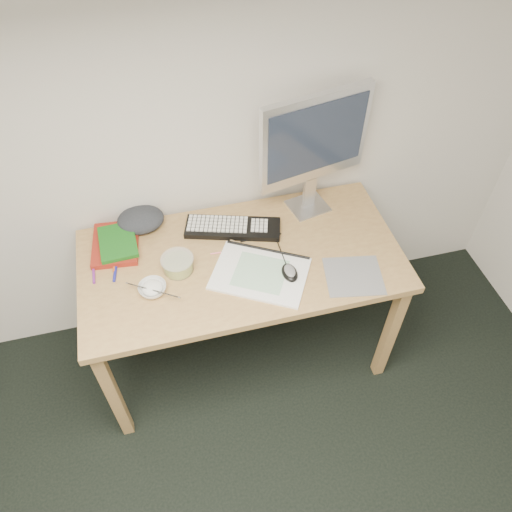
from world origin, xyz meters
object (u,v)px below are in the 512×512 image
(keyboard, at_px, (233,228))
(monitor, at_px, (315,142))
(sketchpad, at_px, (260,274))
(rice_bowl, at_px, (153,289))
(desk, at_px, (242,270))

(keyboard, bearing_deg, monitor, 26.76)
(sketchpad, xyz_separation_m, rice_bowl, (-0.45, 0.02, 0.01))
(monitor, bearing_deg, sketchpad, -144.85)
(rice_bowl, bearing_deg, sketchpad, -2.55)
(monitor, height_order, rice_bowl, monitor)
(sketchpad, relative_size, keyboard, 0.90)
(rice_bowl, bearing_deg, desk, 13.08)
(desk, xyz_separation_m, keyboard, (0.00, 0.18, 0.09))
(desk, distance_m, rice_bowl, 0.42)
(keyboard, bearing_deg, desk, -73.22)
(sketchpad, xyz_separation_m, monitor, (0.33, 0.35, 0.37))
(desk, bearing_deg, sketchpad, -63.70)
(desk, bearing_deg, rice_bowl, -166.92)
(keyboard, height_order, rice_bowl, rice_bowl)
(sketchpad, distance_m, keyboard, 0.29)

